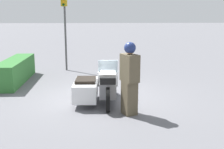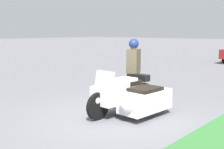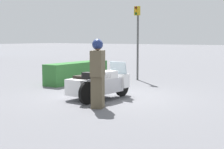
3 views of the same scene
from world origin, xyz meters
name	(u,v)px [view 3 (image 3 of 3)]	position (x,y,z in m)	size (l,w,h in m)	color
ground_plane	(110,97)	(0.00, 0.00, 0.00)	(160.00, 160.00, 0.00)	slate
police_motorcycle	(98,84)	(-0.47, 0.14, 0.47)	(2.43, 1.37, 1.16)	black
officer_rider	(98,72)	(-1.63, -0.70, 1.00)	(0.60, 0.49, 1.89)	brown
hedge_bush_curbside	(77,72)	(2.26, 3.26, 0.43)	(3.43, 0.75, 0.87)	#337033
traffic_light_near	(137,32)	(4.44, 1.53, 2.19)	(0.22, 0.28, 3.32)	#4C4C4C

